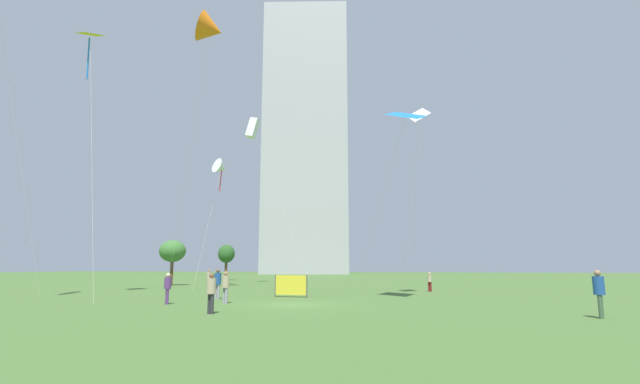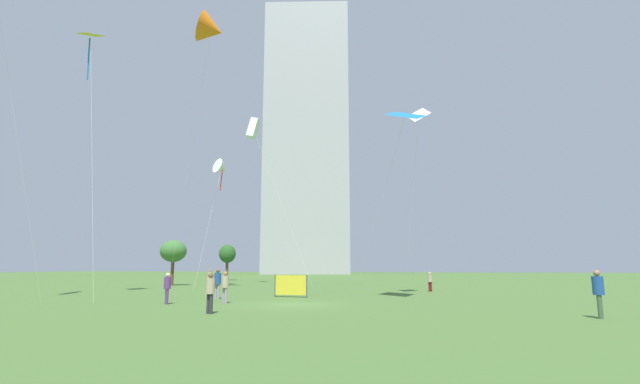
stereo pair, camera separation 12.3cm
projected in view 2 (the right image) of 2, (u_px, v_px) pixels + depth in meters
ground at (292, 305)px, 23.67m from camera, size 280.00×280.00×0.00m
person_standing_0 at (167, 286)px, 24.02m from camera, size 0.37×0.37×1.64m
person_standing_1 at (218, 282)px, 27.86m from camera, size 0.41×0.41×1.84m
person_standing_2 at (210, 290)px, 19.17m from camera, size 0.38×0.38×1.71m
person_standing_3 at (598, 290)px, 17.43m from camera, size 0.41×0.41×1.85m
person_standing_4 at (209, 277)px, 43.25m from camera, size 0.39×0.39×1.73m
person_standing_5 at (225, 285)px, 24.56m from camera, size 0.38×0.38×1.72m
person_standing_6 at (430, 280)px, 36.13m from camera, size 0.34×0.34×1.54m
kite_flying_0 at (90, 38)px, 32.69m from camera, size 6.79×5.30×19.19m
kite_flying_1 at (406, 115)px, 27.89m from camera, size 5.60×5.96×12.09m
kite_flying_2 at (222, 168)px, 47.89m from camera, size 3.11×9.26×13.39m
kite_flying_3 at (211, 29)px, 39.59m from camera, size 8.36×7.50×24.27m
kite_flying_4 at (419, 115)px, 32.42m from camera, size 2.40×4.14×13.56m
kite_flying_5 at (253, 128)px, 53.23m from camera, size 9.10×4.35×19.53m
park_tree_0 at (227, 254)px, 66.15m from camera, size 2.44×2.44×5.19m
park_tree_1 at (173, 251)px, 47.95m from camera, size 2.77×2.77×4.79m
distant_highrise_0 at (307, 141)px, 129.65m from camera, size 27.06×24.30×75.78m
event_banner at (291, 285)px, 29.38m from camera, size 2.30×0.24×1.46m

